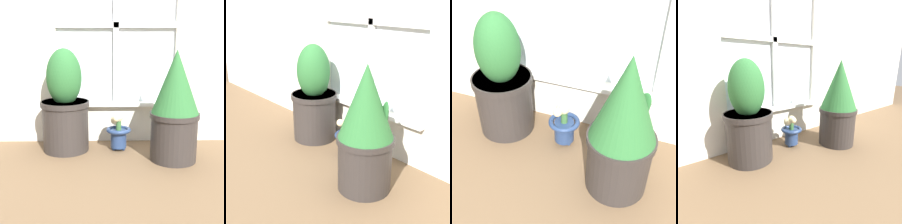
% 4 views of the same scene
% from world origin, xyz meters
% --- Properties ---
extents(ground_plane, '(10.00, 10.00, 0.00)m').
position_xyz_m(ground_plane, '(0.00, 0.00, 0.00)').
color(ground_plane, brown).
extents(potted_plant_left, '(0.30, 0.30, 0.64)m').
position_xyz_m(potted_plant_left, '(-0.32, 0.48, 0.28)').
color(potted_plant_left, '#2D2826').
rests_on(potted_plant_left, ground_plane).
extents(potted_plant_right, '(0.28, 0.28, 0.64)m').
position_xyz_m(potted_plant_right, '(0.32, 0.30, 0.32)').
color(potted_plant_right, '#2D2826').
rests_on(potted_plant_right, ground_plane).
extents(flower_vase, '(0.16, 0.16, 0.24)m').
position_xyz_m(flower_vase, '(0.01, 0.47, 0.12)').
color(flower_vase, navy).
rests_on(flower_vase, ground_plane).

